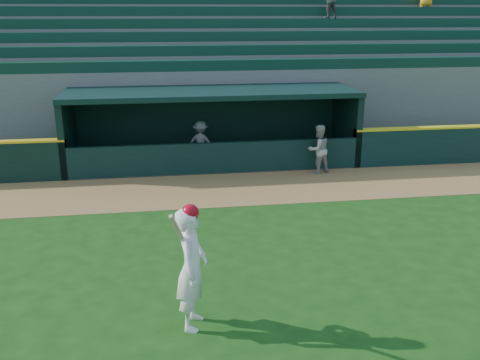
{
  "coord_description": "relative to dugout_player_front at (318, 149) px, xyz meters",
  "views": [
    {
      "loc": [
        -1.7,
        -9.54,
        4.83
      ],
      "look_at": [
        0.0,
        1.6,
        1.3
      ],
      "focal_mm": 40.0,
      "sensor_mm": 36.0,
      "label": 1
    }
  ],
  "objects": [
    {
      "name": "ground",
      "position": [
        -3.16,
        -6.08,
        -0.77
      ],
      "size": [
        120.0,
        120.0,
        0.0
      ],
      "primitive_type": "plane",
      "color": "#174411",
      "rests_on": "ground"
    },
    {
      "name": "batter_at_plate",
      "position": [
        -4.46,
        -8.03,
        0.27
      ],
      "size": [
        0.65,
        0.86,
        2.09
      ],
      "color": "white",
      "rests_on": "ground"
    },
    {
      "name": "stands",
      "position": [
        -3.17,
        6.49,
        1.62
      ],
      "size": [
        34.5,
        6.25,
        7.47
      ],
      "color": "slate",
      "rests_on": "ground"
    },
    {
      "name": "dugout_player_front",
      "position": [
        0.0,
        0.0,
        0.0
      ],
      "size": [
        0.89,
        0.78,
        1.53
      ],
      "primitive_type": "imported",
      "rotation": [
        0.0,
        0.0,
        3.46
      ],
      "color": "#ABABA6",
      "rests_on": "ground"
    },
    {
      "name": "warning_track",
      "position": [
        -3.16,
        -1.18,
        -0.76
      ],
      "size": [
        40.0,
        3.0,
        0.01
      ],
      "primitive_type": "cube",
      "color": "olive",
      "rests_on": "ground"
    },
    {
      "name": "dugout_player_inside",
      "position": [
        -3.53,
        1.65,
        -0.05
      ],
      "size": [
        1.05,
        0.81,
        1.44
      ],
      "primitive_type": "imported",
      "rotation": [
        0.0,
        0.0,
        2.81
      ],
      "color": "#9A9A95",
      "rests_on": "ground"
    },
    {
      "name": "dugout",
      "position": [
        -3.16,
        1.92,
        0.59
      ],
      "size": [
        9.4,
        2.8,
        2.46
      ],
      "color": "slate",
      "rests_on": "ground"
    }
  ]
}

